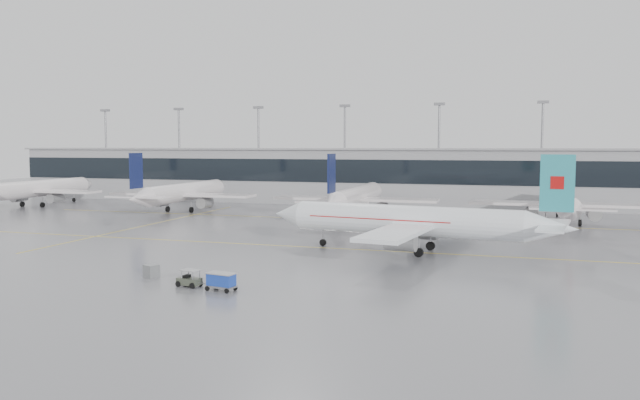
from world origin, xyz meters
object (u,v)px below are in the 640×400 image
(baggage_tug, at_px, (189,281))
(baggage_cart, at_px, (221,280))
(air_canada_jet, at_px, (415,221))
(gse_unit, at_px, (151,271))

(baggage_tug, bearing_deg, baggage_cart, 0.00)
(air_canada_jet, relative_size, gse_unit, 29.80)
(baggage_tug, xyz_separation_m, gse_unit, (-5.52, 2.47, 0.08))
(baggage_tug, relative_size, gse_unit, 2.62)
(air_canada_jet, bearing_deg, baggage_tug, 62.73)
(air_canada_jet, height_order, gse_unit, air_canada_jet)
(air_canada_jet, height_order, baggage_cart, air_canada_jet)
(baggage_cart, distance_m, gse_unit, 9.59)
(baggage_cart, bearing_deg, gse_unit, 171.05)
(baggage_tug, xyz_separation_m, baggage_cart, (3.55, -0.62, 0.39))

